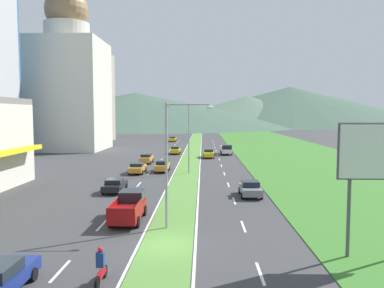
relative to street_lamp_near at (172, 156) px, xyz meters
name	(u,v)px	position (x,y,z in m)	size (l,w,h in m)	color
ground_plane	(167,246)	(-0.06, -3.53, -5.15)	(600.00, 600.00, 0.00)	#38383A
grass_median	(193,151)	(-0.06, 56.47, -5.12)	(3.20, 240.00, 0.06)	#518438
grass_verge_right	(288,151)	(20.54, 56.47, -5.12)	(24.00, 240.00, 0.06)	#387028
lane_dash_left_2	(60,271)	(-5.16, -7.43, -5.14)	(0.16, 2.80, 0.01)	silver
lane_dash_left_3	(102,225)	(-5.16, 0.62, -5.14)	(0.16, 2.80, 0.01)	silver
lane_dash_left_4	(125,200)	(-5.16, 8.67, -5.14)	(0.16, 2.80, 0.01)	silver
lane_dash_left_5	(139,184)	(-5.16, 16.72, -5.14)	(0.16, 2.80, 0.01)	silver
lane_dash_left_6	(149,173)	(-5.16, 24.77, -5.14)	(0.16, 2.80, 0.01)	silver
lane_dash_left_7	(156,165)	(-5.16, 32.82, -5.14)	(0.16, 2.80, 0.01)	silver
lane_dash_left_8	(162,159)	(-5.16, 40.86, -5.14)	(0.16, 2.80, 0.01)	silver
lane_dash_left_9	(166,155)	(-5.16, 48.91, -5.14)	(0.16, 2.80, 0.01)	silver
lane_dash_left_10	(170,151)	(-5.16, 56.96, -5.14)	(0.16, 2.80, 0.01)	silver
lane_dash_left_11	(173,147)	(-5.16, 65.01, -5.14)	(0.16, 2.80, 0.01)	silver
lane_dash_left_12	(175,145)	(-5.16, 73.06, -5.14)	(0.16, 2.80, 0.01)	silver
lane_dash_left_13	(177,142)	(-5.16, 81.11, -5.14)	(0.16, 2.80, 0.01)	silver
lane_dash_left_14	(179,140)	(-5.16, 89.16, -5.14)	(0.16, 2.80, 0.01)	silver
lane_dash_right_2	(260,273)	(5.04, -7.43, -5.14)	(0.16, 2.80, 0.01)	silver
lane_dash_right_3	(243,226)	(5.04, 0.62, -5.14)	(0.16, 2.80, 0.01)	silver
lane_dash_right_4	(234,201)	(5.04, 8.67, -5.14)	(0.16, 2.80, 0.01)	silver
lane_dash_right_5	(228,185)	(5.04, 16.72, -5.14)	(0.16, 2.80, 0.01)	silver
lane_dash_right_6	(224,174)	(5.04, 24.77, -5.14)	(0.16, 2.80, 0.01)	silver
lane_dash_right_7	(221,166)	(5.04, 32.82, -5.14)	(0.16, 2.80, 0.01)	silver
lane_dash_right_8	(219,160)	(5.04, 40.86, -5.14)	(0.16, 2.80, 0.01)	silver
lane_dash_right_9	(218,155)	(5.04, 48.91, -5.14)	(0.16, 2.80, 0.01)	silver
lane_dash_right_10	(216,151)	(5.04, 56.96, -5.14)	(0.16, 2.80, 0.01)	silver
lane_dash_right_11	(215,148)	(5.04, 65.01, -5.14)	(0.16, 2.80, 0.01)	silver
lane_dash_right_12	(214,145)	(5.04, 73.06, -5.14)	(0.16, 2.80, 0.01)	silver
lane_dash_right_13	(213,143)	(5.04, 81.11, -5.14)	(0.16, 2.80, 0.01)	silver
lane_dash_right_14	(212,141)	(5.04, 89.16, -5.14)	(0.16, 2.80, 0.01)	silver
edge_line_median_left	(185,151)	(-1.81, 56.47, -5.14)	(0.16, 240.00, 0.01)	silver
edge_line_median_right	(201,151)	(1.69, 56.47, -5.14)	(0.16, 240.00, 0.01)	silver
domed_building	(68,83)	(-28.05, 59.19, 9.82)	(15.83, 15.83, 35.55)	beige
midrise_colored	(89,97)	(-31.79, 87.10, 7.81)	(12.72, 12.72, 25.91)	#9E9384
hill_far_left	(135,109)	(-44.49, 236.63, 6.16)	(228.59, 228.59, 22.62)	#3D5647
hill_far_center	(247,111)	(34.09, 253.28, 5.37)	(150.57, 150.57, 21.02)	#516B56
hill_far_right	(290,105)	(71.39, 281.03, 9.69)	(225.29, 225.29, 29.66)	#3D5647
street_lamp_near	(172,156)	(0.00, 0.00, 0.00)	(3.34, 0.35, 8.83)	#99999E
street_lamp_mid	(186,134)	(-0.07, 24.78, 0.25)	(2.97, 0.36, 9.39)	#99999E
billboard_roadside	(377,159)	(11.68, -5.18, 0.44)	(4.32, 0.28, 7.55)	#4C4C51
car_1	(175,150)	(-3.38, 50.05, -4.36)	(1.95, 4.20, 1.52)	yellow
car_2	(209,153)	(3.20, 43.77, -4.34)	(2.02, 4.69, 1.58)	yellow
car_3	(250,189)	(6.79, 10.77, -4.39)	(2.04, 4.07, 1.50)	slate
car_4	(137,168)	(-6.75, 25.02, -4.41)	(1.98, 4.76, 1.42)	#C6842D
car_5	(0,278)	(-6.84, -10.06, -4.39)	(1.87, 4.58, 1.48)	navy
car_6	(162,166)	(-3.51, 26.45, -4.36)	(1.89, 4.24, 1.56)	#C6842D
car_7	(115,185)	(-6.92, 12.39, -4.43)	(2.00, 4.25, 1.39)	black
car_8	(173,139)	(-6.62, 84.62, -4.38)	(1.94, 4.12, 1.48)	yellow
car_9	(146,158)	(-7.07, 35.34, -4.35)	(1.89, 4.63, 1.55)	#C6842D
pickup_truck_0	(129,207)	(-3.45, 2.12, -4.16)	(2.18, 5.40, 2.00)	maroon
pickup_truck_1	(226,150)	(6.80, 49.31, -4.16)	(2.18, 5.40, 2.00)	silver
motorcycle_rider	(101,268)	(-2.67, -8.82, -4.40)	(0.36, 2.00, 1.80)	black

